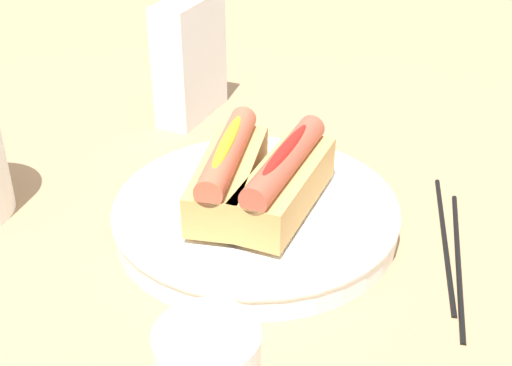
{
  "coord_description": "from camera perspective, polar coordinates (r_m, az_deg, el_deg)",
  "views": [
    {
      "loc": [
        -0.53,
        -0.14,
        0.39
      ],
      "look_at": [
        0.02,
        -0.01,
        0.05
      ],
      "focal_mm": 49.7,
      "sensor_mm": 36.0,
      "label": 1
    }
  ],
  "objects": [
    {
      "name": "hotdog_back",
      "position": [
        0.66,
        -2.28,
        0.93
      ],
      "size": [
        0.15,
        0.06,
        0.06
      ],
      "color": "tan",
      "rests_on": "serving_bowl"
    },
    {
      "name": "chopstick_far",
      "position": [
        0.67,
        15.99,
        -5.87
      ],
      "size": [
        0.22,
        0.01,
        0.01
      ],
      "primitive_type": "cylinder",
      "rotation": [
        0.0,
        1.57,
        0.02
      ],
      "color": "black",
      "rests_on": "ground_plane"
    },
    {
      "name": "serving_bowl",
      "position": [
        0.68,
        0.0,
        -2.48
      ],
      "size": [
        0.27,
        0.27,
        0.03
      ],
      "color": "white",
      "rests_on": "ground_plane"
    },
    {
      "name": "chopstick_near",
      "position": [
        0.69,
        14.97,
        -4.31
      ],
      "size": [
        0.22,
        0.02,
        0.01
      ],
      "primitive_type": "cylinder",
      "rotation": [
        0.0,
        1.57,
        0.07
      ],
      "color": "black",
      "rests_on": "ground_plane"
    },
    {
      "name": "hotdog_front",
      "position": [
        0.65,
        2.32,
        0.24
      ],
      "size": [
        0.16,
        0.08,
        0.06
      ],
      "color": "tan",
      "rests_on": "serving_bowl"
    },
    {
      "name": "napkin_box",
      "position": [
        0.89,
        -5.33,
        9.96
      ],
      "size": [
        0.12,
        0.07,
        0.15
      ],
      "primitive_type": "cube",
      "rotation": [
        0.0,
        0.0,
        -0.2
      ],
      "color": "white",
      "rests_on": "ground_plane"
    },
    {
      "name": "ground_plane",
      "position": [
        0.67,
        -1.3,
        -4.68
      ],
      "size": [
        2.4,
        2.4,
        0.0
      ],
      "primitive_type": "plane",
      "color": "#9E7A56"
    }
  ]
}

